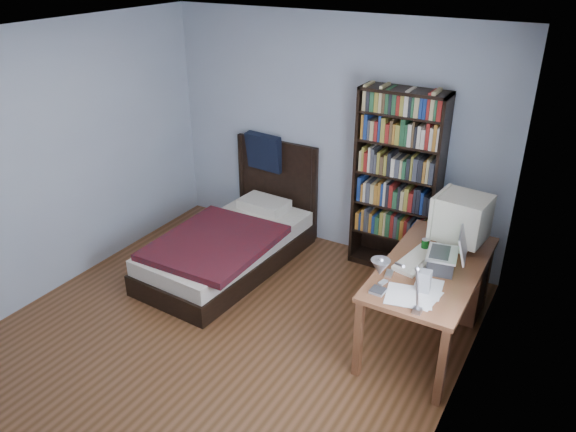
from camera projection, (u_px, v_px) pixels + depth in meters
The scene contains 14 objects.
room at pixel (214, 211), 4.27m from camera, with size 4.20×4.24×2.50m.
desk at pixel (442, 275), 5.01m from camera, with size 0.75×1.51×0.73m.
crt_monitor at pixel (460, 218), 4.73m from camera, with size 0.46×0.42×0.48m.
laptop at pixel (444, 259), 4.44m from camera, with size 0.35×0.34×0.38m.
desk_lamp at pixel (387, 272), 3.52m from camera, with size 0.24×0.53×0.62m.
keyboard at pixel (417, 260), 4.59m from camera, with size 0.19×0.49×0.03m, color beige.
speaker at pixel (425, 281), 4.18m from camera, with size 0.09×0.09×0.17m, color gray.
soda_can at pixel (425, 246), 4.74m from camera, with size 0.06×0.06×0.11m, color #07330E.
mouse at pixel (443, 251), 4.74m from camera, with size 0.06×0.10×0.03m, color silver.
phone_silver at pixel (389, 273), 4.42m from camera, with size 0.05×0.11×0.02m, color silver.
phone_grey at pixel (383, 282), 4.31m from camera, with size 0.04×0.08×0.02m, color gray.
external_drive at pixel (378, 291), 4.20m from camera, with size 0.11×0.11×0.02m, color gray.
bookshelf at pixel (397, 183), 5.56m from camera, with size 0.84×0.30×1.88m.
bed at pixel (232, 242), 5.90m from camera, with size 1.09×2.08×1.16m.
Camera 1 is at (2.44, -3.05, 3.09)m, focal length 35.00 mm.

